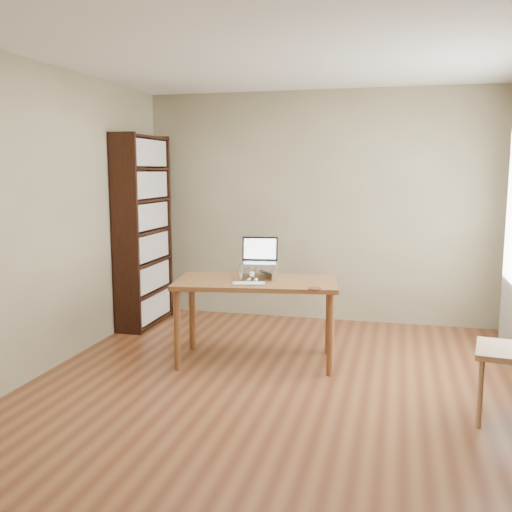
{
  "coord_description": "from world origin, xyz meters",
  "views": [
    {
      "loc": [
        0.9,
        -4.22,
        1.72
      ],
      "look_at": [
        -0.31,
        0.58,
        0.97
      ],
      "focal_mm": 40.0,
      "sensor_mm": 36.0,
      "label": 1
    }
  ],
  "objects_px": {
    "laptop": "(260,257)",
    "cat": "(256,270)",
    "bookshelf": "(144,231)",
    "desk": "(256,291)",
    "keyboard": "(249,284)"
  },
  "relations": [
    {
      "from": "desk",
      "to": "cat",
      "type": "xyz_separation_m",
      "value": [
        -0.03,
        0.11,
        0.16
      ]
    },
    {
      "from": "desk",
      "to": "cat",
      "type": "distance_m",
      "value": 0.2
    },
    {
      "from": "bookshelf",
      "to": "keyboard",
      "type": "relative_size",
      "value": 6.63
    },
    {
      "from": "bookshelf",
      "to": "cat",
      "type": "height_order",
      "value": "bookshelf"
    },
    {
      "from": "cat",
      "to": "laptop",
      "type": "bearing_deg",
      "value": 30.4
    },
    {
      "from": "cat",
      "to": "keyboard",
      "type": "bearing_deg",
      "value": -93.65
    },
    {
      "from": "bookshelf",
      "to": "laptop",
      "type": "relative_size",
      "value": 5.94
    },
    {
      "from": "desk",
      "to": "laptop",
      "type": "height_order",
      "value": "laptop"
    },
    {
      "from": "laptop",
      "to": "bookshelf",
      "type": "bearing_deg",
      "value": 143.87
    },
    {
      "from": "laptop",
      "to": "cat",
      "type": "relative_size",
      "value": 0.73
    },
    {
      "from": "desk",
      "to": "keyboard",
      "type": "xyz_separation_m",
      "value": [
        -0.01,
        -0.22,
        0.1
      ]
    },
    {
      "from": "desk",
      "to": "cat",
      "type": "relative_size",
      "value": 3.11
    },
    {
      "from": "bookshelf",
      "to": "desk",
      "type": "xyz_separation_m",
      "value": [
        1.52,
        -0.95,
        -0.4
      ]
    },
    {
      "from": "bookshelf",
      "to": "desk",
      "type": "bearing_deg",
      "value": -31.83
    },
    {
      "from": "cat",
      "to": "bookshelf",
      "type": "bearing_deg",
      "value": 143.23
    }
  ]
}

